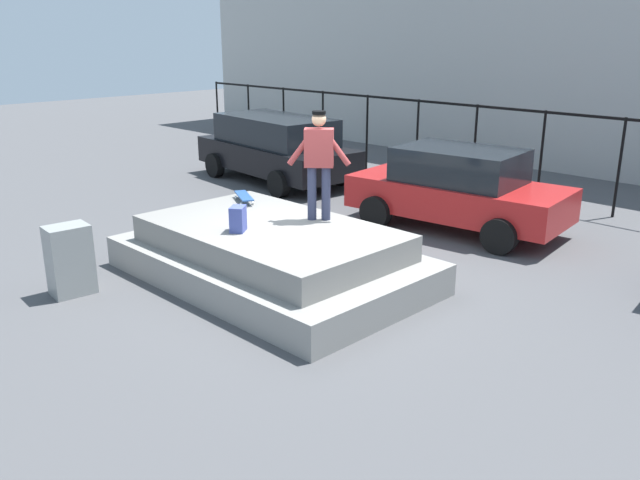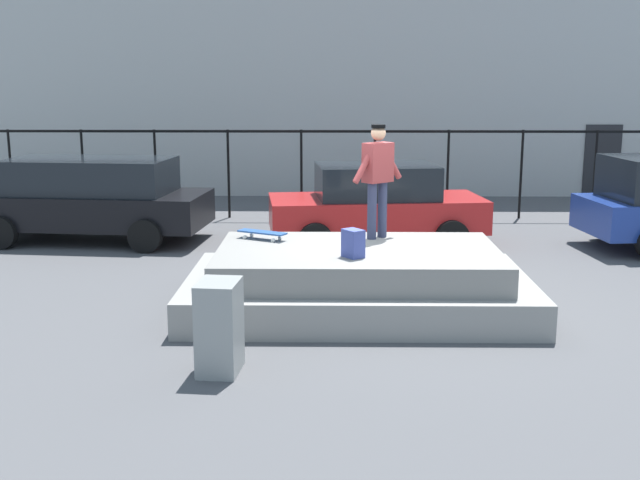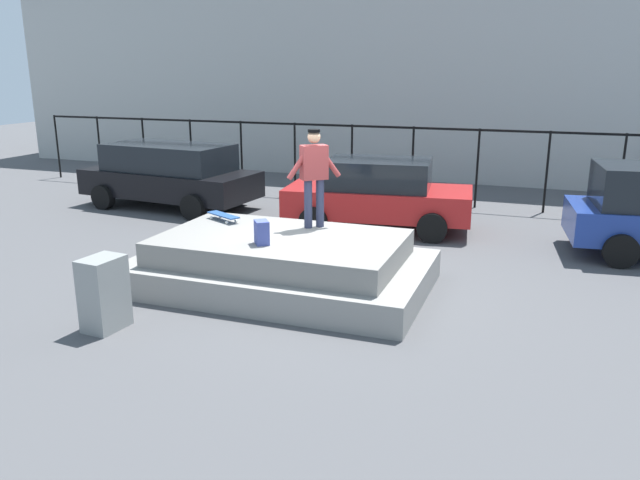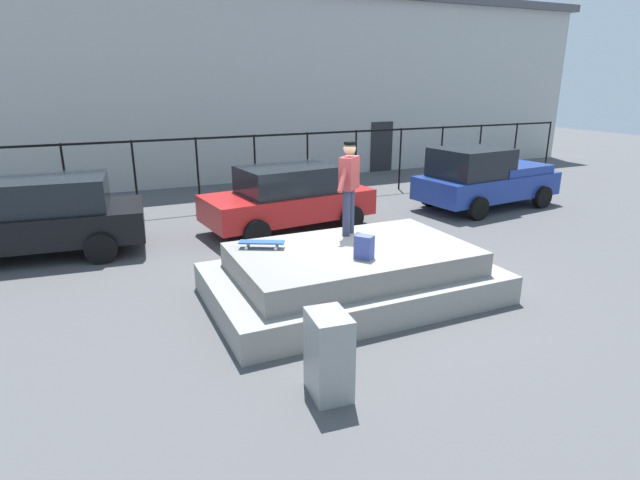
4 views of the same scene
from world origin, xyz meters
name	(u,v)px [view 4 (image 4 of 4)]	position (x,y,z in m)	size (l,w,h in m)	color
ground_plane	(375,284)	(0.00, 0.00, 0.00)	(60.00, 60.00, 0.00)	#4C4C4F
concrete_ledge	(352,274)	(-0.63, -0.28, 0.40)	(4.85, 2.97, 0.88)	gray
skateboarder	(349,181)	(-0.33, 0.48, 1.87)	(0.80, 0.72, 1.70)	#2D334C
skateboard	(262,243)	(-2.05, 0.35, 0.98)	(0.77, 0.53, 0.12)	#264C8C
backpack	(364,247)	(-0.72, -0.82, 1.07)	(0.28, 0.20, 0.38)	#3F4C99
car_black_hatchback_near	(26,216)	(-5.87, 4.45, 0.89)	(4.81, 2.50, 1.67)	black
car_red_sedan_mid	(288,197)	(-0.13, 4.09, 0.82)	(4.34, 2.40, 1.60)	#B21E1E
car_blue_pickup_far	(484,178)	(5.92, 3.87, 0.89)	(4.50, 2.43, 1.78)	navy
utility_box	(329,355)	(-2.26, -2.75, 0.52)	(0.44, 0.60, 1.05)	gray
fence_row	(255,158)	(0.00, 7.15, 1.38)	(24.06, 0.06, 2.08)	black
warehouse_building	(197,84)	(0.00, 14.79, 3.43)	(33.08, 8.80, 6.85)	#B2B2AD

